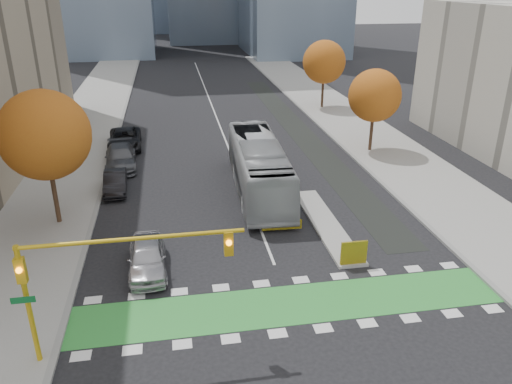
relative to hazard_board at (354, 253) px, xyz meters
name	(u,v)px	position (x,y,z in m)	size (l,w,h in m)	color
ground	(298,325)	(-4.00, -4.20, -0.80)	(300.00, 300.00, 0.00)	black
sidewalk_west	(59,177)	(-17.50, 15.80, -0.73)	(7.00, 120.00, 0.15)	gray
sidewalk_east	(395,157)	(9.50, 15.80, -0.73)	(7.00, 120.00, 0.15)	gray
curb_west	(107,174)	(-14.00, 15.80, -0.73)	(0.30, 120.00, 0.16)	gray
curb_east	(356,159)	(6.00, 15.80, -0.73)	(0.30, 120.00, 0.16)	gray
bike_crossing	(290,304)	(-4.00, -2.70, -0.79)	(20.00, 3.00, 0.01)	green
centre_line	(213,108)	(-4.00, 35.80, -0.80)	(0.15, 70.00, 0.01)	silver
bike_lane_paint	(297,129)	(3.50, 25.80, -0.80)	(2.50, 50.00, 0.01)	black
median_island	(325,224)	(0.00, 4.80, -0.72)	(1.60, 10.00, 0.16)	gray
hazard_board	(354,253)	(0.00, 0.00, 0.00)	(1.40, 0.12, 1.30)	yellow
tree_west	(45,135)	(-16.00, 7.80, 4.82)	(5.20, 5.20, 8.22)	#332114
tree_east_near	(375,96)	(8.00, 17.80, 4.06)	(4.40, 4.40, 7.08)	#332114
tree_east_far	(324,62)	(8.50, 33.80, 4.44)	(4.80, 4.80, 7.65)	#332114
traffic_signal_west	(96,268)	(-11.93, -4.71, 3.23)	(8.53, 0.56, 5.20)	#BF9914
bus	(259,166)	(-3.08, 10.79, 1.05)	(3.11, 13.28, 3.70)	#9B9FA2
parked_car_a	(147,257)	(-10.50, 1.35, 0.00)	(1.90, 4.71, 1.60)	#A4A4A9
parked_car_b	(115,182)	(-13.00, 12.35, -0.09)	(1.50, 4.29, 1.41)	black
parked_car_c	(120,157)	(-13.00, 17.35, 0.04)	(2.34, 5.76, 1.67)	#4F4F54
parked_car_d	(125,139)	(-13.00, 22.35, 0.03)	(2.75, 5.96, 1.66)	black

